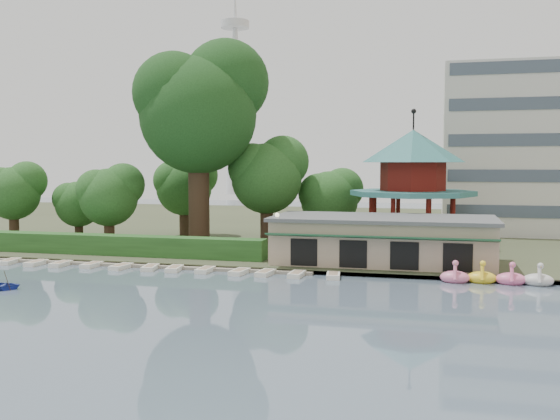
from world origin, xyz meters
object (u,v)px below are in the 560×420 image
(dock, at_px, (120,264))
(pavilion, at_px, (413,177))
(boathouse, at_px, (383,239))
(big_tree, at_px, (200,105))

(dock, relative_size, pavilion, 2.52)
(boathouse, xyz_separation_m, big_tree, (-18.84, 6.22, 12.30))
(dock, relative_size, boathouse, 1.83)
(boathouse, bearing_deg, big_tree, 161.74)
(pavilion, bearing_deg, big_tree, -169.64)
(boathouse, relative_size, pavilion, 1.38)
(dock, bearing_deg, pavilion, 31.66)
(dock, relative_size, big_tree, 1.62)
(dock, distance_m, boathouse, 22.62)
(pavilion, bearing_deg, boathouse, -101.28)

